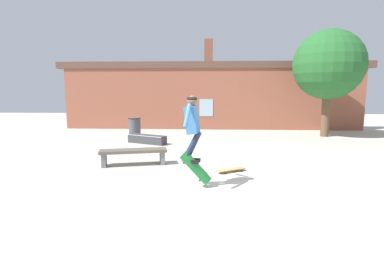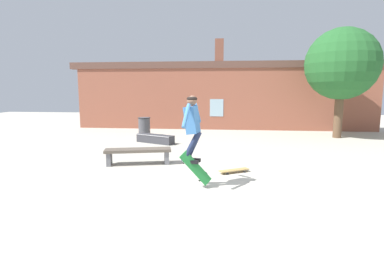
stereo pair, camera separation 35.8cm
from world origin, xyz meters
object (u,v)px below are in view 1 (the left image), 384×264
object	(u,v)px
trash_bin	(135,127)
skater	(192,123)
tree_right	(329,65)
park_bench	(133,153)
skateboard_flipping	(196,168)
skateboard_resting	(231,169)
skate_ledge	(147,139)

from	to	relation	value
trash_bin	skater	xyz separation A→B (m)	(2.94, -7.00, 0.97)
tree_right	park_bench	distance (m)	9.62
tree_right	skateboard_flipping	distance (m)	9.69
tree_right	trash_bin	xyz separation A→B (m)	(-8.55, -0.41, -2.71)
trash_bin	skater	distance (m)	7.65
trash_bin	tree_right	bearing A→B (deg)	2.72
skater	skateboard_resting	xyz separation A→B (m)	(0.94, 1.28, -1.34)
trash_bin	skateboard_resting	bearing A→B (deg)	-55.83
park_bench	skateboard_flipping	bearing A→B (deg)	-60.58
skater	skateboard_flipping	world-z (taller)	skater
park_bench	skate_ledge	distance (m)	3.40
tree_right	skateboard_flipping	bearing A→B (deg)	-126.39
park_bench	skateboard_resting	bearing A→B (deg)	-25.94
tree_right	park_bench	xyz separation A→B (m)	(-7.34, -5.54, -2.82)
skater	skateboard_resting	size ratio (longest dim) A/B	1.77
skateboard_flipping	skate_ledge	bearing A→B (deg)	94.95
tree_right	park_bench	world-z (taller)	tree_right
tree_right	skater	bearing A→B (deg)	-127.14
park_bench	skater	world-z (taller)	skater
park_bench	skater	size ratio (longest dim) A/B	1.34
trash_bin	skateboard_flipping	world-z (taller)	skateboard_flipping
skateboard_flipping	skateboard_resting	world-z (taller)	skateboard_flipping
tree_right	skate_ledge	size ratio (longest dim) A/B	2.88
skate_ledge	skater	world-z (taller)	skater
tree_right	skateboard_resting	size ratio (longest dim) A/B	5.86
tree_right	park_bench	size ratio (longest dim) A/B	2.48
skater	skate_ledge	bearing A→B (deg)	122.44
skate_ledge	skateboard_resting	distance (m)	4.96
skate_ledge	skateboard_flipping	bearing A→B (deg)	-43.39
trash_bin	skateboard_flipping	size ratio (longest dim) A/B	1.08
trash_bin	skateboard_resting	distance (m)	6.93
skate_ledge	tree_right	bearing A→B (deg)	40.72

